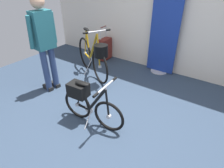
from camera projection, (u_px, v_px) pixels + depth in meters
name	position (u px, v px, depth m)	size (l,w,h in m)	color
ground_plane	(105.00, 126.00, 2.78)	(6.39, 6.39, 0.00)	#2D3D51
back_wall	(174.00, 3.00, 3.66)	(6.39, 0.10, 2.86)	silver
floor_banner_stand	(164.00, 36.00, 3.88)	(0.60, 0.36, 1.80)	#B7B7BC
folding_bike_foreground	(88.00, 102.00, 2.69)	(1.02, 0.53, 0.73)	black
display_bike_left	(94.00, 56.00, 3.86)	(1.36, 0.77, 1.04)	black
visitor_near_wall	(44.00, 40.00, 3.19)	(0.30, 0.53, 1.67)	navy
rolling_suitcase	(105.00, 49.00, 4.74)	(0.20, 0.37, 0.83)	maroon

